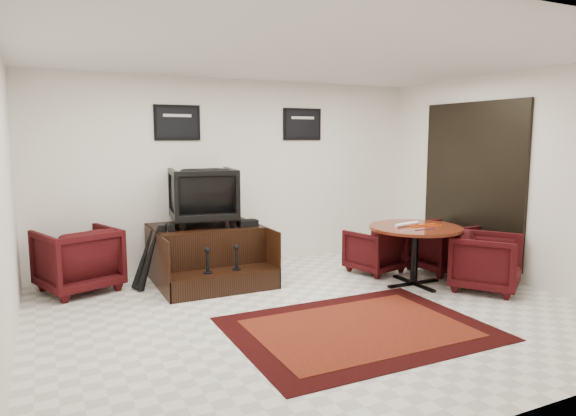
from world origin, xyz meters
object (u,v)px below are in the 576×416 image
object	(u,v)px
armchair_side	(78,256)
meeting_table	(415,233)
shine_podium	(207,255)
table_chair_back	(375,248)
table_chair_corner	(487,259)
table_chair_window	(441,244)
shine_chair	(203,193)

from	to	relation	value
armchair_side	meeting_table	bearing A→B (deg)	137.84
shine_podium	table_chair_back	xyz separation A→B (m)	(2.30, -0.67, 0.01)
shine_podium	table_chair_corner	bearing A→B (deg)	-33.53
meeting_table	table_chair_window	xyz separation A→B (m)	(0.80, 0.39, -0.30)
armchair_side	meeting_table	world-z (taller)	armchair_side
shine_chair	meeting_table	size ratio (longest dim) A/B	0.74
shine_podium	shine_chair	distance (m)	0.85
shine_podium	shine_chair	world-z (taller)	shine_chair
shine_podium	table_chair_back	world-z (taller)	shine_podium
table_chair_window	table_chair_corner	distance (m)	0.99
shine_podium	shine_chair	size ratio (longest dim) A/B	1.68
meeting_table	table_chair_back	world-z (taller)	meeting_table
shine_chair	armchair_side	distance (m)	1.79
shine_podium	meeting_table	xyz separation A→B (m)	(2.39, -1.44, 0.35)
shine_podium	armchair_side	size ratio (longest dim) A/B	1.65
table_chair_window	table_chair_back	bearing A→B (deg)	62.57
meeting_table	table_chair_back	size ratio (longest dim) A/B	1.72
armchair_side	table_chair_window	world-z (taller)	armchair_side
shine_chair	meeting_table	world-z (taller)	shine_chair
meeting_table	table_chair_back	xyz separation A→B (m)	(-0.09, 0.77, -0.34)
armchair_side	table_chair_corner	world-z (taller)	armchair_side
armchair_side	meeting_table	xyz separation A→B (m)	(4.03, -1.64, 0.24)
shine_chair	table_chair_corner	distance (m)	3.84
table_chair_back	table_chair_window	bearing A→B (deg)	143.24
meeting_table	armchair_side	bearing A→B (deg)	157.84
meeting_table	table_chair_back	bearing A→B (deg)	96.93
armchair_side	table_chair_window	xyz separation A→B (m)	(4.83, -1.25, -0.05)
shine_podium	table_chair_window	size ratio (longest dim) A/B	1.87
meeting_table	table_chair_window	world-z (taller)	table_chair_window
shine_podium	meeting_table	size ratio (longest dim) A/B	1.23
shine_podium	table_chair_window	xyz separation A→B (m)	(3.20, -1.05, 0.06)
table_chair_back	table_chair_corner	bearing A→B (deg)	105.35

